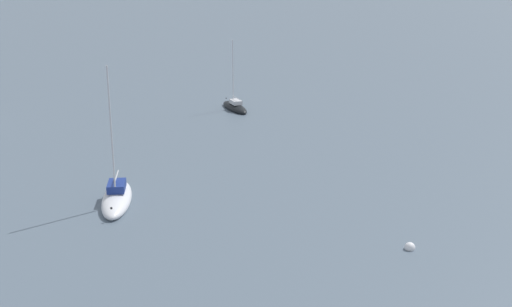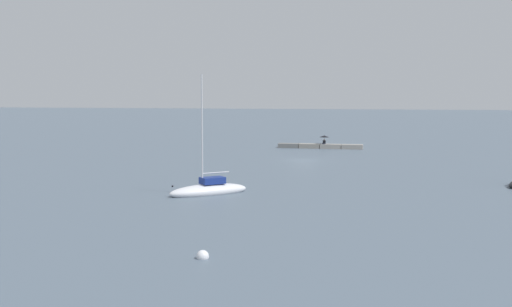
# 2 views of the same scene
# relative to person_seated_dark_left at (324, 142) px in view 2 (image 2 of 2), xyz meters

# --- Properties ---
(ground_plane) EXTENTS (500.00, 500.00, 0.00)m
(ground_plane) POSITION_rel_person_seated_dark_left_xyz_m (0.58, 17.03, -0.91)
(ground_plane) COLOR slate
(seawall_pier) EXTENTS (12.40, 1.54, 0.66)m
(seawall_pier) POSITION_rel_person_seated_dark_left_xyz_m (0.58, -0.06, -0.58)
(seawall_pier) COLOR gray
(seawall_pier) RESTS_ON ground_plane
(person_seated_dark_left) EXTENTS (0.47, 0.65, 0.73)m
(person_seated_dark_left) POSITION_rel_person_seated_dark_left_xyz_m (0.00, 0.00, 0.00)
(person_seated_dark_left) COLOR #1E2333
(person_seated_dark_left) RESTS_ON seawall_pier
(umbrella_open_black) EXTENTS (1.46, 1.46, 1.31)m
(umbrella_open_black) POSITION_rel_person_seated_dark_left_xyz_m (-0.01, -0.02, 0.87)
(umbrella_open_black) COLOR black
(umbrella_open_black) RESTS_ON seawall_pier
(sailboat_white_far) EXTENTS (6.26, 6.02, 9.86)m
(sailboat_white_far) POSITION_rel_person_seated_dark_left_xyz_m (4.34, 43.83, -0.58)
(sailboat_white_far) COLOR silver
(sailboat_white_far) RESTS_ON ground_plane
(mooring_buoy_near) EXTENTS (0.62, 0.62, 0.62)m
(mooring_buoy_near) POSITION_rel_person_seated_dark_left_xyz_m (-1.08, 62.80, -0.81)
(mooring_buoy_near) COLOR white
(mooring_buoy_near) RESTS_ON ground_plane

